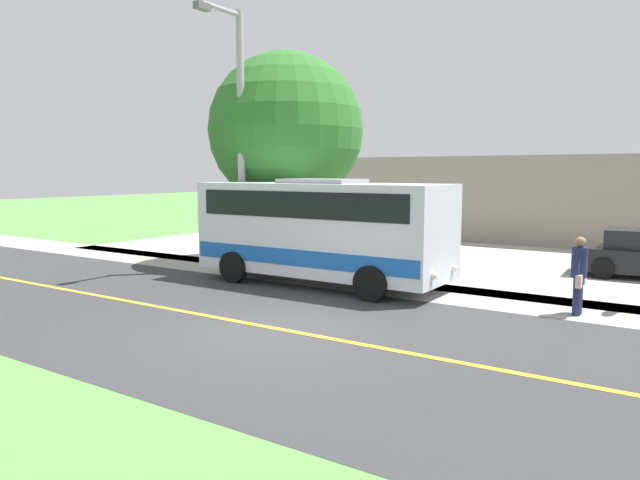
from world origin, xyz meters
name	(u,v)px	position (x,y,z in m)	size (l,w,h in m)	color
ground_plane	(280,330)	(0.00, 0.00, 0.00)	(120.00, 120.00, 0.00)	#548442
road_surface	(280,329)	(0.00, 0.00, 0.00)	(8.00, 100.00, 0.01)	#333335
sidewalk	(394,287)	(-5.20, 0.00, 0.00)	(2.40, 100.00, 0.01)	#9E9991
parking_lot_surface	(563,263)	(-12.40, 3.00, 0.00)	(14.00, 36.00, 0.01)	#B2ADA3
road_centre_line	(280,329)	(0.00, 0.00, 0.01)	(0.16, 100.00, 0.00)	gold
shuttle_bus_front	(322,227)	(-4.53, -1.94, 1.64)	(2.71, 7.34, 2.98)	silver
pedestrian_with_bags	(579,273)	(-4.65, 4.79, 0.95)	(0.72, 0.34, 1.76)	#1E2347
street_light_pole	(239,130)	(-4.88, -5.30, 4.46)	(1.97, 0.24, 8.10)	#9E9EA3
tree_curbside	(286,130)	(-7.40, -5.33, 4.61)	(5.37, 5.37, 7.30)	#4C3826
commercial_building	(545,197)	(-21.40, 0.32, 1.94)	(10.00, 20.81, 3.87)	gray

